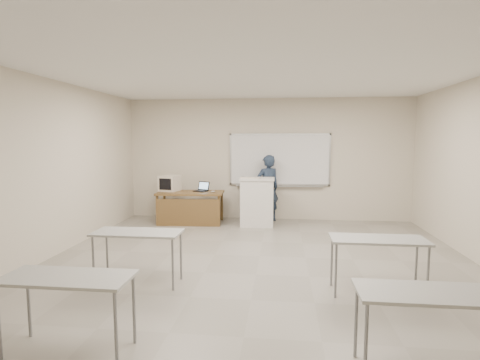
# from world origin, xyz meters

# --- Properties ---
(floor) EXTENTS (7.00, 8.00, 0.01)m
(floor) POSITION_xyz_m (0.00, 0.00, -0.01)
(floor) COLOR gray
(floor) RESTS_ON ground
(whiteboard) EXTENTS (2.48, 0.10, 1.31)m
(whiteboard) POSITION_xyz_m (0.30, 3.97, 1.48)
(whiteboard) COLOR white
(whiteboard) RESTS_ON floor
(student_desks) EXTENTS (4.40, 2.20, 0.73)m
(student_desks) POSITION_xyz_m (-0.00, -1.35, 0.67)
(student_desks) COLOR #9E9F9A
(student_desks) RESTS_ON floor
(instructor_desk) EXTENTS (1.55, 0.78, 0.75)m
(instructor_desk) POSITION_xyz_m (-1.80, 3.19, 0.56)
(instructor_desk) COLOR brown
(instructor_desk) RESTS_ON floor
(podium) EXTENTS (0.79, 0.57, 1.11)m
(podium) POSITION_xyz_m (-0.20, 3.20, 0.56)
(podium) COLOR white
(podium) RESTS_ON floor
(crt_monitor) EXTENTS (0.42, 0.46, 0.39)m
(crt_monitor) POSITION_xyz_m (-2.33, 3.43, 0.94)
(crt_monitor) COLOR beige
(crt_monitor) RESTS_ON instructor_desk
(laptop) EXTENTS (0.31, 0.28, 0.23)m
(laptop) POSITION_xyz_m (-1.58, 3.45, 0.80)
(laptop) COLOR black
(laptop) RESTS_ON instructor_desk
(mouse) EXTENTS (0.11, 0.09, 0.04)m
(mouse) POSITION_xyz_m (-1.25, 3.28, 0.77)
(mouse) COLOR #A4A6AA
(mouse) RESTS_ON instructor_desk
(keyboard) EXTENTS (0.48, 0.25, 0.03)m
(keyboard) POSITION_xyz_m (-0.35, 3.08, 1.12)
(keyboard) COLOR beige
(keyboard) RESTS_ON podium
(presenter) EXTENTS (0.71, 0.62, 1.62)m
(presenter) POSITION_xyz_m (0.02, 3.72, 0.81)
(presenter) COLOR black
(presenter) RESTS_ON floor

